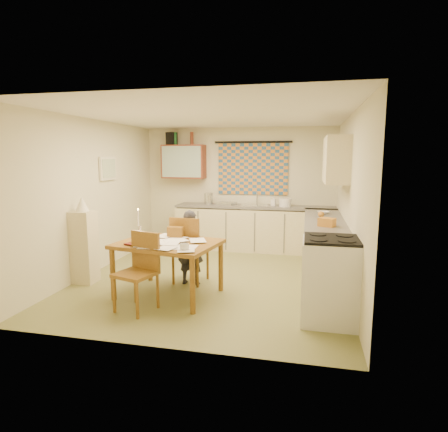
% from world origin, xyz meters
% --- Properties ---
extents(floor, '(4.00, 4.50, 0.02)m').
position_xyz_m(floor, '(0.00, 0.00, -0.01)').
color(floor, olive).
rests_on(floor, ground).
extents(ceiling, '(4.00, 4.50, 0.02)m').
position_xyz_m(ceiling, '(0.00, 0.00, 2.51)').
color(ceiling, white).
rests_on(ceiling, floor).
extents(wall_back, '(4.00, 0.02, 2.50)m').
position_xyz_m(wall_back, '(0.00, 2.26, 1.25)').
color(wall_back, beige).
rests_on(wall_back, floor).
extents(wall_front, '(4.00, 0.02, 2.50)m').
position_xyz_m(wall_front, '(0.00, -2.26, 1.25)').
color(wall_front, beige).
rests_on(wall_front, floor).
extents(wall_left, '(0.02, 4.50, 2.50)m').
position_xyz_m(wall_left, '(-2.01, 0.00, 1.25)').
color(wall_left, beige).
rests_on(wall_left, floor).
extents(wall_right, '(0.02, 4.50, 2.50)m').
position_xyz_m(wall_right, '(2.01, 0.00, 1.25)').
color(wall_right, beige).
rests_on(wall_right, floor).
extents(window_blind, '(1.45, 0.03, 1.05)m').
position_xyz_m(window_blind, '(0.30, 2.22, 1.65)').
color(window_blind, '#2B5783').
rests_on(window_blind, wall_back).
extents(curtain_rod, '(1.60, 0.04, 0.04)m').
position_xyz_m(curtain_rod, '(0.30, 2.20, 2.20)').
color(curtain_rod, black).
rests_on(curtain_rod, wall_back).
extents(wall_cabinet, '(0.90, 0.34, 0.70)m').
position_xyz_m(wall_cabinet, '(-1.15, 2.08, 1.80)').
color(wall_cabinet, maroon).
rests_on(wall_cabinet, wall_back).
extents(wall_cabinet_glass, '(0.84, 0.02, 0.64)m').
position_xyz_m(wall_cabinet_glass, '(-1.15, 1.91, 1.80)').
color(wall_cabinet_glass, '#99B2A5').
rests_on(wall_cabinet_glass, wall_back).
extents(upper_cabinet_right, '(0.34, 1.30, 0.70)m').
position_xyz_m(upper_cabinet_right, '(1.83, 0.55, 1.85)').
color(upper_cabinet_right, '#CDBF8C').
rests_on(upper_cabinet_right, wall_right).
extents(framed_print, '(0.04, 0.50, 0.40)m').
position_xyz_m(framed_print, '(-1.97, 0.40, 1.70)').
color(framed_print, '#EBE6C8').
rests_on(framed_print, wall_left).
extents(print_canvas, '(0.01, 0.42, 0.32)m').
position_xyz_m(print_canvas, '(-1.95, 0.40, 1.70)').
color(print_canvas, silver).
rests_on(print_canvas, wall_left).
extents(counter_back, '(3.30, 0.62, 0.92)m').
position_xyz_m(counter_back, '(0.43, 1.95, 0.45)').
color(counter_back, '#CDBF8C').
rests_on(counter_back, floor).
extents(counter_right, '(0.62, 2.95, 0.92)m').
position_xyz_m(counter_right, '(1.70, 0.34, 0.45)').
color(counter_right, '#CDBF8C').
rests_on(counter_right, floor).
extents(stove, '(0.64, 0.64, 0.99)m').
position_xyz_m(stove, '(1.70, -1.23, 0.49)').
color(stove, white).
rests_on(stove, floor).
extents(sink, '(0.61, 0.53, 0.10)m').
position_xyz_m(sink, '(0.38, 1.95, 0.88)').
color(sink, silver).
rests_on(sink, counter_back).
extents(tap, '(0.03, 0.03, 0.28)m').
position_xyz_m(tap, '(0.41, 2.13, 1.06)').
color(tap, silver).
rests_on(tap, counter_back).
extents(dish_rack, '(0.42, 0.38, 0.06)m').
position_xyz_m(dish_rack, '(-0.20, 1.95, 0.95)').
color(dish_rack, silver).
rests_on(dish_rack, counter_back).
extents(kettle, '(0.20, 0.20, 0.24)m').
position_xyz_m(kettle, '(-0.58, 1.95, 1.04)').
color(kettle, silver).
rests_on(kettle, counter_back).
extents(mixing_bowl, '(0.31, 0.31, 0.16)m').
position_xyz_m(mixing_bowl, '(1.00, 1.95, 1.00)').
color(mixing_bowl, white).
rests_on(mixing_bowl, counter_back).
extents(soap_bottle, '(0.14, 0.15, 0.20)m').
position_xyz_m(soap_bottle, '(0.76, 2.00, 1.02)').
color(soap_bottle, white).
rests_on(soap_bottle, counter_back).
extents(bowl, '(0.29, 0.29, 0.05)m').
position_xyz_m(bowl, '(1.70, 1.08, 0.94)').
color(bowl, white).
rests_on(bowl, counter_right).
extents(orange_bag, '(0.27, 0.24, 0.12)m').
position_xyz_m(orange_bag, '(1.70, -0.12, 0.98)').
color(orange_bag, '#C07A26').
rests_on(orange_bag, counter_right).
extents(fruit_orange, '(0.10, 0.10, 0.10)m').
position_xyz_m(fruit_orange, '(1.65, 0.69, 0.97)').
color(fruit_orange, '#C07A26').
rests_on(fruit_orange, counter_right).
extents(speaker, '(0.22, 0.24, 0.26)m').
position_xyz_m(speaker, '(-1.41, 2.08, 2.28)').
color(speaker, black).
rests_on(speaker, wall_cabinet).
extents(bottle_green, '(0.07, 0.07, 0.26)m').
position_xyz_m(bottle_green, '(-1.33, 2.08, 2.28)').
color(bottle_green, '#195926').
rests_on(bottle_green, wall_cabinet).
extents(bottle_brown, '(0.07, 0.07, 0.26)m').
position_xyz_m(bottle_brown, '(-0.97, 2.08, 2.28)').
color(bottle_brown, maroon).
rests_on(bottle_brown, wall_cabinet).
extents(dining_table, '(1.46, 1.21, 0.75)m').
position_xyz_m(dining_table, '(-0.41, -0.85, 0.38)').
color(dining_table, brown).
rests_on(dining_table, floor).
extents(chair_far, '(0.51, 0.51, 1.02)m').
position_xyz_m(chair_far, '(-0.29, -0.27, 0.32)').
color(chair_far, brown).
rests_on(chair_far, floor).
extents(chair_near, '(0.55, 0.55, 0.97)m').
position_xyz_m(chair_near, '(-0.61, -1.42, 0.30)').
color(chair_near, brown).
rests_on(chair_near, floor).
extents(person, '(0.43, 0.29, 1.13)m').
position_xyz_m(person, '(-0.26, -0.35, 0.56)').
color(person, black).
rests_on(person, floor).
extents(shelf_stand, '(0.32, 0.30, 1.10)m').
position_xyz_m(shelf_stand, '(-1.84, -0.62, 0.55)').
color(shelf_stand, '#CDBF8C').
rests_on(shelf_stand, floor).
extents(lampshade, '(0.20, 0.20, 0.22)m').
position_xyz_m(lampshade, '(-1.84, -0.62, 1.21)').
color(lampshade, '#EBE6C8').
rests_on(lampshade, shelf_stand).
extents(letter_rack, '(0.23, 0.12, 0.16)m').
position_xyz_m(letter_rack, '(-0.41, -0.57, 0.83)').
color(letter_rack, brown).
rests_on(letter_rack, dining_table).
extents(mug, '(0.12, 0.12, 0.09)m').
position_xyz_m(mug, '(-0.04, -1.27, 0.80)').
color(mug, white).
rests_on(mug, dining_table).
extents(magazine, '(0.31, 0.34, 0.02)m').
position_xyz_m(magazine, '(-0.88, -1.03, 0.76)').
color(magazine, maroon).
rests_on(magazine, dining_table).
extents(book, '(0.38, 0.38, 0.02)m').
position_xyz_m(book, '(-0.82, -0.85, 0.76)').
color(book, '#C07A26').
rests_on(book, dining_table).
extents(orange_box, '(0.14, 0.12, 0.04)m').
position_xyz_m(orange_box, '(-0.77, -1.09, 0.77)').
color(orange_box, '#C07A26').
rests_on(orange_box, dining_table).
extents(eyeglasses, '(0.13, 0.04, 0.02)m').
position_xyz_m(eyeglasses, '(-0.30, -1.14, 0.76)').
color(eyeglasses, black).
rests_on(eyeglasses, dining_table).
extents(candle_holder, '(0.08, 0.08, 0.18)m').
position_xyz_m(candle_holder, '(-0.90, -0.69, 0.84)').
color(candle_holder, silver).
rests_on(candle_holder, dining_table).
extents(candle, '(0.03, 0.03, 0.22)m').
position_xyz_m(candle, '(-0.91, -0.70, 1.04)').
color(candle, white).
rests_on(candle, dining_table).
extents(candle_flame, '(0.02, 0.02, 0.02)m').
position_xyz_m(candle_flame, '(-0.91, -0.69, 1.16)').
color(candle_flame, '#FFCC66').
rests_on(candle_flame, dining_table).
extents(papers, '(0.98, 1.03, 0.02)m').
position_xyz_m(papers, '(-0.39, -0.94, 0.76)').
color(papers, white).
rests_on(papers, dining_table).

